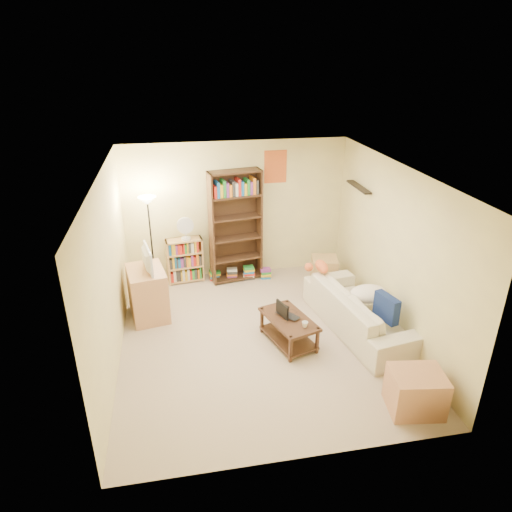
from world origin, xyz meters
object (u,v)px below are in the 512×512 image
at_px(television, 144,259).
at_px(tall_bookshelf, 236,224).
at_px(end_cabinet, 416,391).
at_px(short_bookshelf, 185,260).
at_px(floor_lamp, 149,217).
at_px(desk_fan, 185,228).
at_px(laptop, 290,314).
at_px(side_table, 324,271).
at_px(sofa, 360,310).
at_px(coffee_table, 289,327).
at_px(tv_stand, 148,293).
at_px(mug, 305,324).
at_px(tabby_cat, 319,266).

bearing_deg(television, tall_bookshelf, -67.34).
bearing_deg(tall_bookshelf, end_cabinet, -76.63).
distance_m(short_bookshelf, floor_lamp, 1.15).
height_order(short_bookshelf, desk_fan, desk_fan).
bearing_deg(short_bookshelf, end_cabinet, -64.05).
bearing_deg(laptop, side_table, -71.13).
height_order(sofa, television, television).
relative_size(tall_bookshelf, end_cabinet, 3.36).
bearing_deg(sofa, coffee_table, 88.36).
relative_size(tv_stand, side_table, 1.61).
relative_size(television, end_cabinet, 1.06).
height_order(desk_fan, end_cabinet, desk_fan).
bearing_deg(laptop, mug, 161.95).
relative_size(short_bookshelf, desk_fan, 1.94).
relative_size(tabby_cat, mug, 4.24).
bearing_deg(tv_stand, coffee_table, -39.91).
bearing_deg(laptop, tv_stand, 25.35).
distance_m(laptop, floor_lamp, 2.88).
distance_m(sofa, mug, 1.09).
bearing_deg(end_cabinet, floor_lamp, 130.79).
bearing_deg(mug, short_bookshelf, 121.57).
distance_m(tall_bookshelf, end_cabinet, 4.15).
relative_size(tabby_cat, short_bookshelf, 0.61).
relative_size(laptop, short_bookshelf, 0.52).
distance_m(mug, desk_fan, 2.95).
bearing_deg(coffee_table, end_cabinet, -71.64).
bearing_deg(tabby_cat, side_table, 64.53).
relative_size(laptop, side_table, 0.85).
distance_m(laptop, television, 2.37).
distance_m(laptop, end_cabinet, 2.01).
height_order(desk_fan, side_table, desk_fan).
distance_m(coffee_table, laptop, 0.18).
bearing_deg(end_cabinet, television, 139.28).
height_order(television, end_cabinet, television).
bearing_deg(end_cabinet, side_table, 90.79).
height_order(tabby_cat, short_bookshelf, short_bookshelf).
bearing_deg(tall_bookshelf, television, -156.07).
relative_size(coffee_table, laptop, 2.42).
distance_m(laptop, desk_fan, 2.60).
height_order(coffee_table, tv_stand, tv_stand).
height_order(tabby_cat, side_table, tabby_cat).
relative_size(sofa, end_cabinet, 3.76).
distance_m(coffee_table, side_table, 2.00).
bearing_deg(short_bookshelf, coffee_table, -65.69).
distance_m(tv_stand, television, 0.59).
distance_m(television, desk_fan, 1.28).
distance_m(mug, floor_lamp, 3.18).
bearing_deg(tall_bookshelf, mug, -85.41).
bearing_deg(tabby_cat, tv_stand, 176.28).
bearing_deg(television, desk_fan, -42.82).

